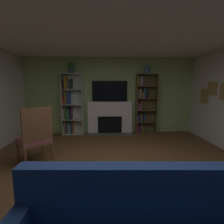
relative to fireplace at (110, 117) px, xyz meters
The scene contains 11 objects.
ground_plane 3.18m from the fireplace, 90.00° to the right, with size 7.77×7.77×0.00m, color brown.
wall_back_accent 0.72m from the fireplace, 90.00° to the left, with size 5.80×0.06×2.56m, color #99B572.
ceiling 3.73m from the fireplace, 90.00° to the right, with size 5.80×6.59×0.06m, color white.
fireplace is the anchor object (origin of this frame).
tv 0.87m from the fireplace, 90.00° to the left, with size 1.18×0.06×0.69m, color black.
bookshelf_left 1.37m from the fireplace, behind, with size 0.69×0.33×2.00m.
bookshelf_right 1.22m from the fireplace, ahead, with size 0.69×0.29×2.00m.
potted_plant 2.05m from the fireplace, behind, with size 0.23×0.23×0.36m.
vase_with_flowers 2.00m from the fireplace, ahead, with size 0.16×0.16×0.45m.
armchair 2.84m from the fireplace, 123.74° to the right, with size 0.79×0.79×1.19m.
coffee_table 3.82m from the fireplace, 88.25° to the right, with size 0.77×0.42×0.45m.
Camera 1 is at (-0.16, -2.69, 1.59)m, focal length 27.84 mm.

